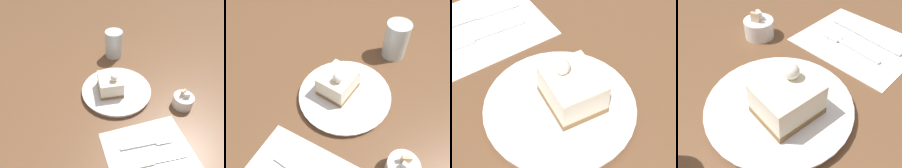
{
  "view_description": "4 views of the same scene",
  "coord_description": "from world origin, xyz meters",
  "views": [
    {
      "loc": [
        0.48,
        -0.23,
        0.57
      ],
      "look_at": [
        -0.05,
        -0.01,
        0.04
      ],
      "focal_mm": 35.0,
      "sensor_mm": 36.0,
      "label": 1
    },
    {
      "loc": [
        0.3,
        0.12,
        0.49
      ],
      "look_at": [
        -0.03,
        -0.01,
        0.06
      ],
      "focal_mm": 35.0,
      "sensor_mm": 36.0,
      "label": 2
    },
    {
      "loc": [
        -0.33,
        0.24,
        0.5
      ],
      "look_at": [
        -0.03,
        -0.01,
        0.05
      ],
      "focal_mm": 60.0,
      "sensor_mm": 36.0,
      "label": 3
    },
    {
      "loc": [
        -0.25,
        -0.18,
        0.33
      ],
      "look_at": [
        -0.02,
        -0.0,
        0.05
      ],
      "focal_mm": 40.0,
      "sensor_mm": 36.0,
      "label": 4
    }
  ],
  "objects": [
    {
      "name": "ground_plane",
      "position": [
        0.0,
        0.0,
        0.0
      ],
      "size": [
        4.0,
        4.0,
        0.0
      ],
      "primitive_type": "plane",
      "color": "brown"
    },
    {
      "name": "sugar_bowl",
      "position": [
        0.11,
        0.19,
        0.02
      ],
      "size": [
        0.07,
        0.07,
        0.06
      ],
      "color": "white",
      "rests_on": "ground_plane"
    },
    {
      "name": "fork",
      "position": [
        0.2,
        0.01,
        0.01
      ],
      "size": [
        0.04,
        0.15,
        0.0
      ],
      "rotation": [
        0.0,
        0.0,
        -0.18
      ],
      "color": "silver",
      "rests_on": "napkin"
    },
    {
      "name": "napkin",
      "position": [
        0.23,
        -0.01,
        0.0
      ],
      "size": [
        0.24,
        0.27,
        0.0
      ],
      "rotation": [
        0.0,
        0.0,
        -0.11
      ],
      "color": "white",
      "rests_on": "ground_plane"
    },
    {
      "name": "plate",
      "position": [
        -0.04,
        0.01,
        0.01
      ],
      "size": [
        0.25,
        0.25,
        0.02
      ],
      "color": "white",
      "rests_on": "ground_plane"
    },
    {
      "name": "knife",
      "position": [
        0.25,
        -0.03,
        0.01
      ],
      "size": [
        0.05,
        0.19,
        0.0
      ],
      "rotation": [
        0.0,
        0.0,
        -0.18
      ],
      "color": "silver",
      "rests_on": "napkin"
    },
    {
      "name": "cake_slice",
      "position": [
        -0.04,
        -0.02,
        0.05
      ],
      "size": [
        0.11,
        0.1,
        0.08
      ],
      "rotation": [
        0.0,
        0.0,
        -0.21
      ],
      "color": "olive",
      "rests_on": "plate"
    }
  ]
}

